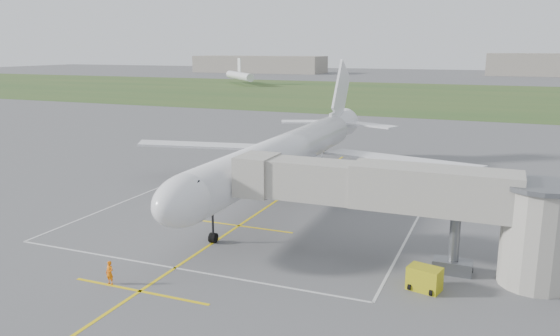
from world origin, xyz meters
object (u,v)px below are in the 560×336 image
at_px(airliner, 285,154).
at_px(gpu_unit, 424,279).
at_px(jet_bridge, 422,202).
at_px(ramp_worker_nose, 110,273).
at_px(ramp_worker_wing, 216,177).
at_px(baggage_cart, 172,199).

relative_size(airliner, gpu_unit, 20.49).
height_order(jet_bridge, ramp_worker_nose, jet_bridge).
relative_size(ramp_worker_nose, ramp_worker_wing, 0.90).
xyz_separation_m(ramp_worker_nose, ramp_worker_wing, (-6.49, 26.08, 0.08)).
height_order(airliner, ramp_worker_nose, airliner).
xyz_separation_m(jet_bridge, baggage_cart, (-24.21, 6.12, -3.94)).
bearing_deg(ramp_worker_nose, baggage_cart, 115.39).
relative_size(jet_bridge, ramp_worker_wing, 13.41).
bearing_deg(ramp_worker_nose, gpu_unit, 24.99).
relative_size(jet_bridge, ramp_worker_nose, 14.83).
bearing_deg(ramp_worker_wing, jet_bridge, 177.38).
bearing_deg(ramp_worker_nose, airliner, 89.56).
bearing_deg(airliner, ramp_worker_wing, 170.57).
height_order(baggage_cart, ramp_worker_wing, ramp_worker_wing).
xyz_separation_m(gpu_unit, ramp_worker_wing, (-25.49, 19.23, 0.12)).
relative_size(airliner, baggage_cart, 18.42).
height_order(airliner, jet_bridge, airliner).
relative_size(baggage_cart, ramp_worker_nose, 1.61).
bearing_deg(jet_bridge, airliner, 137.81).
height_order(airliner, gpu_unit, airliner).
bearing_deg(baggage_cart, ramp_worker_wing, 76.82).
relative_size(airliner, jet_bridge, 2.00).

